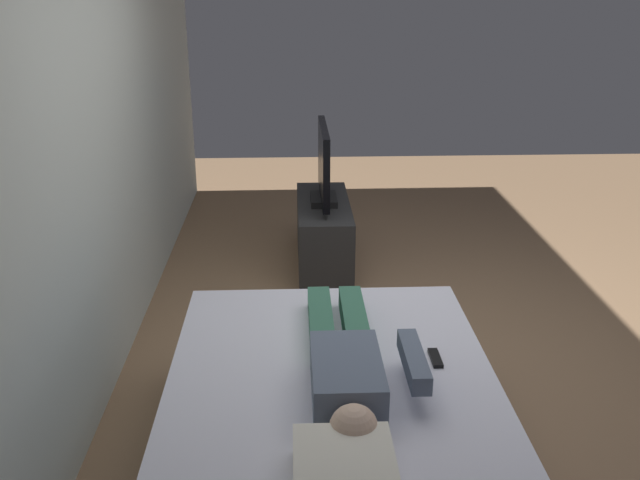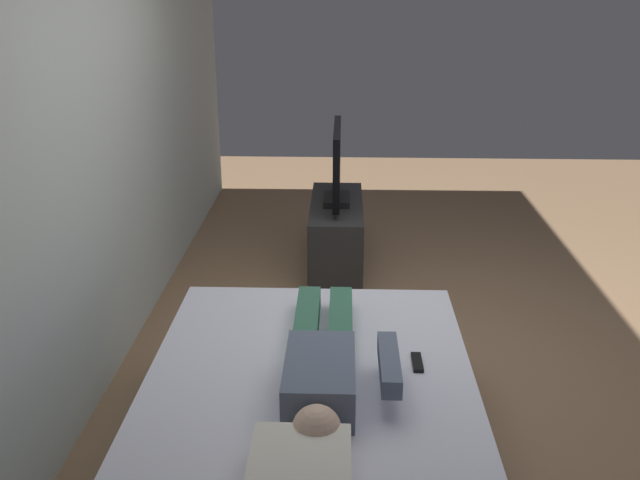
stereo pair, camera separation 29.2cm
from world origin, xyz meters
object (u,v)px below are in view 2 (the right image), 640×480
at_px(bed, 310,439).
at_px(tv, 337,167).
at_px(tv_stand, 336,233).
at_px(person, 324,364).
at_px(remote, 417,362).

xyz_separation_m(bed, tv, (2.61, -0.08, 0.52)).
bearing_deg(tv, bed, 178.18).
distance_m(tv_stand, tv, 0.53).
distance_m(person, remote, 0.44).
relative_size(person, tv, 1.43).
bearing_deg(bed, tv, -1.82).
relative_size(remote, tv_stand, 0.14).
relative_size(bed, remote, 13.23).
bearing_deg(tv_stand, bed, 178.18).
height_order(bed, tv, tv).
distance_m(remote, tv, 2.47).
bearing_deg(remote, tv, 9.02).
distance_m(bed, person, 0.36).
xyz_separation_m(bed, tv_stand, (2.61, -0.08, -0.01)).
height_order(remote, tv_stand, remote).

